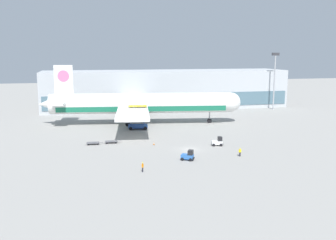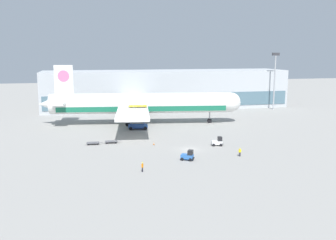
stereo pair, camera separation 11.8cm
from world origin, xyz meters
The scene contains 12 objects.
ground_plane centered at (0.00, 0.00, 0.00)m, with size 400.00×400.00×0.00m, color gray.
terminal_building centered at (8.90, 62.54, 6.99)m, with size 90.00×18.20×14.00m.
light_mast centered at (46.08, 49.46, 12.02)m, with size 2.80×0.50×20.47m.
airplane_main centered at (-6.06, 31.60, 5.84)m, with size 57.87×48.65×17.00m.
scissor_lift_loader centered at (-7.60, 24.37, 2.36)m, with size 5.57×4.00×6.37m.
baggage_tug_foreground centered at (6.96, 1.98, 0.88)m, with size 2.68×2.06×2.00m.
baggage_tug_mid centered at (-2.62, -7.65, 0.88)m, with size 2.82×2.52×2.00m.
baggage_dolly_lead centered at (-20.02, 9.13, 0.39)m, with size 3.72×1.59×0.48m.
baggage_dolly_second centered at (-15.91, 9.57, 0.39)m, with size 3.72×1.59×0.48m.
ground_crew_near centered at (-12.28, -12.91, 1.00)m, with size 0.38×0.49×1.71m.
ground_crew_far centered at (8.14, -7.37, 1.00)m, with size 0.57×0.25×1.71m.
traffic_cone_near centered at (-6.75, 5.79, 0.27)m, with size 0.40×0.40×0.55m.
Camera 1 is at (-21.88, -74.29, 20.11)m, focal length 40.00 mm.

